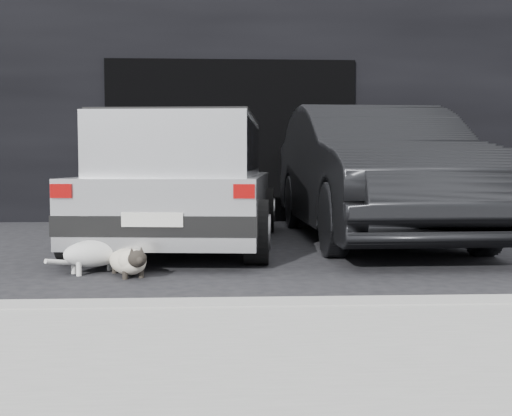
{
  "coord_description": "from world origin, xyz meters",
  "views": [
    {
      "loc": [
        0.87,
        -6.41,
        0.95
      ],
      "look_at": [
        1.16,
        -0.86,
        0.56
      ],
      "focal_mm": 45.0,
      "sensor_mm": 36.0,
      "label": 1
    }
  ],
  "objects_px": {
    "second_car": "(373,172)",
    "cat_siamese": "(129,261)",
    "silver_hatchback": "(186,176)",
    "cat_white": "(99,252)"
  },
  "relations": [
    {
      "from": "cat_siamese",
      "to": "cat_white",
      "type": "distance_m",
      "value": 0.36
    },
    {
      "from": "silver_hatchback",
      "to": "cat_white",
      "type": "xyz_separation_m",
      "value": [
        -0.66,
        -1.78,
        -0.62
      ]
    },
    {
      "from": "silver_hatchback",
      "to": "cat_siamese",
      "type": "xyz_separation_m",
      "value": [
        -0.36,
        -1.98,
        -0.68
      ]
    },
    {
      "from": "second_car",
      "to": "cat_white",
      "type": "height_order",
      "value": "second_car"
    },
    {
      "from": "silver_hatchback",
      "to": "second_car",
      "type": "xyz_separation_m",
      "value": [
        2.27,
        0.47,
        0.03
      ]
    },
    {
      "from": "second_car",
      "to": "silver_hatchback",
      "type": "bearing_deg",
      "value": -169.79
    },
    {
      "from": "cat_siamese",
      "to": "cat_white",
      "type": "bearing_deg",
      "value": -59.63
    },
    {
      "from": "second_car",
      "to": "cat_siamese",
      "type": "distance_m",
      "value": 3.67
    },
    {
      "from": "cat_siamese",
      "to": "cat_white",
      "type": "relative_size",
      "value": 1.06
    },
    {
      "from": "silver_hatchback",
      "to": "cat_white",
      "type": "distance_m",
      "value": 2.0
    }
  ]
}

